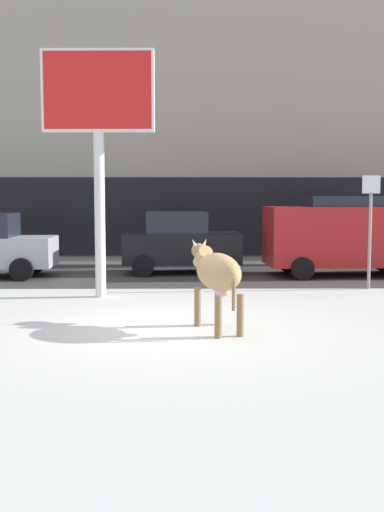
% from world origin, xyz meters
% --- Properties ---
extents(ground_plane, '(120.00, 120.00, 0.00)m').
position_xyz_m(ground_plane, '(0.00, 0.00, 0.00)').
color(ground_plane, white).
extents(road_strip, '(60.00, 5.60, 0.01)m').
position_xyz_m(road_strip, '(0.00, 7.49, 0.00)').
color(road_strip, '#423F3F').
rests_on(road_strip, ground).
extents(building_facade, '(44.00, 6.10, 13.00)m').
position_xyz_m(building_facade, '(0.00, 14.46, 6.48)').
color(building_facade, '#A39989').
rests_on(building_facade, ground).
extents(cow_tan, '(1.02, 1.92, 1.54)m').
position_xyz_m(cow_tan, '(0.83, -0.14, 0.99)').
color(cow_tan, tan).
rests_on(cow_tan, ground).
extents(billboard, '(2.52, 0.26, 5.56)m').
position_xyz_m(billboard, '(-1.66, 3.44, 4.31)').
color(billboard, silver).
rests_on(billboard, ground).
extents(car_black_hatchback, '(3.57, 2.05, 1.86)m').
position_xyz_m(car_black_hatchback, '(0.13, 7.87, 0.93)').
color(car_black_hatchback, black).
rests_on(car_black_hatchback, ground).
extents(car_red_van, '(4.68, 2.28, 2.32)m').
position_xyz_m(car_red_van, '(4.99, 7.26, 1.24)').
color(car_red_van, red).
rests_on(car_red_van, ground).
extents(street_sign, '(0.44, 0.08, 2.82)m').
position_xyz_m(street_sign, '(4.87, 4.62, 1.67)').
color(street_sign, gray).
rests_on(street_sign, ground).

